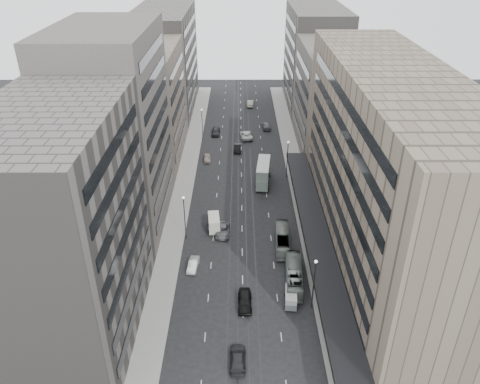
{
  "coord_description": "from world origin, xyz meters",
  "views": [
    {
      "loc": [
        -0.5,
        -54.51,
        46.58
      ],
      "look_at": [
        -0.36,
        16.93,
        6.39
      ],
      "focal_mm": 35.0,
      "sensor_mm": 36.0,
      "label": 1
    }
  ],
  "objects_px": {
    "bus_near": "(294,275)",
    "panel_van": "(214,223)",
    "bus_far": "(282,239)",
    "sedan_1": "(193,265)",
    "sedan_2": "(223,230)",
    "sedan_0": "(245,301)",
    "double_decker": "(263,173)",
    "vw_microbus": "(291,297)"
  },
  "relations": [
    {
      "from": "bus_near",
      "to": "sedan_0",
      "type": "distance_m",
      "value": 8.96
    },
    {
      "from": "bus_far",
      "to": "vw_microbus",
      "type": "xyz_separation_m",
      "value": [
        0.07,
        -13.87,
        -0.16
      ]
    },
    {
      "from": "sedan_1",
      "to": "bus_far",
      "type": "bearing_deg",
      "value": 28.09
    },
    {
      "from": "double_decker",
      "to": "vw_microbus",
      "type": "xyz_separation_m",
      "value": [
        2.33,
        -36.02,
        -1.43
      ]
    },
    {
      "from": "bus_near",
      "to": "panel_van",
      "type": "distance_m",
      "value": 19.02
    },
    {
      "from": "sedan_1",
      "to": "double_decker",
      "type": "bearing_deg",
      "value": 72.46
    },
    {
      "from": "double_decker",
      "to": "sedan_1",
      "type": "xyz_separation_m",
      "value": [
        -12.23,
        -28.03,
        -1.93
      ]
    },
    {
      "from": "sedan_0",
      "to": "bus_far",
      "type": "bearing_deg",
      "value": 65.64
    },
    {
      "from": "sedan_2",
      "to": "panel_van",
      "type": "bearing_deg",
      "value": 141.46
    },
    {
      "from": "double_decker",
      "to": "sedan_0",
      "type": "xyz_separation_m",
      "value": [
        -4.21,
        -36.47,
        -1.74
      ]
    },
    {
      "from": "vw_microbus",
      "to": "sedan_2",
      "type": "bearing_deg",
      "value": 125.2
    },
    {
      "from": "bus_near",
      "to": "sedan_2",
      "type": "bearing_deg",
      "value": -45.11
    },
    {
      "from": "double_decker",
      "to": "panel_van",
      "type": "distance_m",
      "value": 19.72
    },
    {
      "from": "bus_far",
      "to": "sedan_1",
      "type": "height_order",
      "value": "bus_far"
    },
    {
      "from": "double_decker",
      "to": "sedan_0",
      "type": "distance_m",
      "value": 36.75
    },
    {
      "from": "sedan_0",
      "to": "sedan_1",
      "type": "xyz_separation_m",
      "value": [
        -8.01,
        8.44,
        -0.19
      ]
    },
    {
      "from": "sedan_0",
      "to": "sedan_2",
      "type": "height_order",
      "value": "sedan_0"
    },
    {
      "from": "panel_van",
      "to": "sedan_2",
      "type": "xyz_separation_m",
      "value": [
        1.53,
        -1.25,
        -0.77
      ]
    },
    {
      "from": "bus_near",
      "to": "sedan_2",
      "type": "distance_m",
      "value": 17.08
    },
    {
      "from": "panel_van",
      "to": "sedan_2",
      "type": "bearing_deg",
      "value": -44.99
    },
    {
      "from": "bus_far",
      "to": "vw_microbus",
      "type": "distance_m",
      "value": 13.87
    },
    {
      "from": "vw_microbus",
      "to": "panel_van",
      "type": "xyz_separation_m",
      "value": [
        -11.76,
        18.75,
        0.34
      ]
    },
    {
      "from": "bus_far",
      "to": "double_decker",
      "type": "relative_size",
      "value": 1.06
    },
    {
      "from": "panel_van",
      "to": "bus_near",
      "type": "bearing_deg",
      "value": -54.04
    },
    {
      "from": "bus_far",
      "to": "sedan_1",
      "type": "relative_size",
      "value": 2.35
    },
    {
      "from": "bus_near",
      "to": "double_decker",
      "type": "distance_m",
      "value": 31.67
    },
    {
      "from": "vw_microbus",
      "to": "sedan_2",
      "type": "xyz_separation_m",
      "value": [
        -10.23,
        17.49,
        -0.44
      ]
    },
    {
      "from": "sedan_2",
      "to": "vw_microbus",
      "type": "bearing_deg",
      "value": -58.94
    },
    {
      "from": "bus_near",
      "to": "vw_microbus",
      "type": "bearing_deg",
      "value": 83.27
    },
    {
      "from": "sedan_0",
      "to": "double_decker",
      "type": "bearing_deg",
      "value": 83.36
    },
    {
      "from": "bus_far",
      "to": "sedan_0",
      "type": "xyz_separation_m",
      "value": [
        -6.46,
        -14.31,
        -0.47
      ]
    },
    {
      "from": "sedan_0",
      "to": "sedan_1",
      "type": "relative_size",
      "value": 1.24
    },
    {
      "from": "bus_far",
      "to": "sedan_0",
      "type": "height_order",
      "value": "bus_far"
    },
    {
      "from": "bus_far",
      "to": "sedan_0",
      "type": "relative_size",
      "value": 1.9
    },
    {
      "from": "vw_microbus",
      "to": "sedan_1",
      "type": "distance_m",
      "value": 16.61
    },
    {
      "from": "panel_van",
      "to": "sedan_1",
      "type": "distance_m",
      "value": 11.13
    },
    {
      "from": "double_decker",
      "to": "vw_microbus",
      "type": "distance_m",
      "value": 36.13
    },
    {
      "from": "bus_near",
      "to": "double_decker",
      "type": "height_order",
      "value": "double_decker"
    },
    {
      "from": "bus_near",
      "to": "panel_van",
      "type": "relative_size",
      "value": 2.23
    },
    {
      "from": "bus_near",
      "to": "sedan_0",
      "type": "bearing_deg",
      "value": 38.17
    },
    {
      "from": "double_decker",
      "to": "sedan_1",
      "type": "height_order",
      "value": "double_decker"
    },
    {
      "from": "bus_far",
      "to": "sedan_2",
      "type": "bearing_deg",
      "value": -16.57
    }
  ]
}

